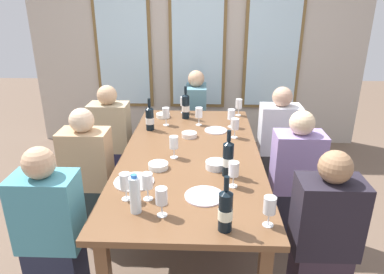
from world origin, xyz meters
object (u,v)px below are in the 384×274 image
seated_person_6 (196,119)px  wine_glass_11 (270,206)px  wine_glass_4 (174,143)px  seated_person_5 (295,181)px  tasting_bowl_0 (158,166)px  seated_person_4 (89,177)px  wine_glass_8 (231,115)px  wine_bottle_1 (150,118)px  dining_table (191,160)px  wine_glass_0 (125,182)px  wine_glass_1 (184,102)px  seated_person_0 (51,234)px  seated_person_1 (323,240)px  white_plate_2 (204,196)px  wine_glass_9 (147,182)px  wine_bottle_2 (186,106)px  wine_glass_5 (239,105)px  tasting_bowl_3 (216,165)px  white_plate_1 (134,182)px  wine_glass_7 (166,114)px  wine_bottle_0 (225,210)px  wine_glass_2 (234,170)px  wine_glass_3 (161,197)px  white_plate_0 (216,130)px  wine_glass_10 (235,124)px  tasting_bowl_2 (189,135)px  wine_glass_6 (199,113)px  water_bottle (135,195)px  seated_person_2 (111,142)px  wine_bottle_3 (228,158)px  tasting_bowl_1 (163,115)px

seated_person_6 → wine_glass_11: bearing=-79.2°
wine_glass_4 → seated_person_5: (0.96, 0.06, -0.33)m
tasting_bowl_0 → seated_person_4: seated_person_4 is taller
wine_glass_8 → wine_bottle_1: bearing=-172.0°
dining_table → seated_person_4: bearing=-177.1°
wine_glass_0 → wine_glass_1: same height
seated_person_0 → seated_person_1: same height
white_plate_2 → wine_glass_9: wine_glass_9 is taller
wine_bottle_2 → seated_person_5: (0.92, -0.89, -0.34)m
dining_table → wine_glass_8: bearing=60.0°
seated_person_4 → seated_person_6: size_ratio=1.00×
seated_person_1 → wine_glass_0: bearing=176.7°
wine_glass_8 → seated_person_5: (0.48, -0.65, -0.33)m
wine_bottle_2 → wine_glass_5: size_ratio=1.90×
wine_glass_0 → wine_glass_9: (0.13, 0.01, -0.00)m
tasting_bowl_3 → seated_person_6: seated_person_6 is taller
white_plate_1 → seated_person_6: (0.36, 1.95, -0.22)m
wine_glass_7 → wine_bottle_2: bearing=50.5°
dining_table → wine_bottle_0: (0.22, -0.98, 0.19)m
seated_person_1 → wine_bottle_2: bearing=119.5°
wine_bottle_1 → wine_glass_2: 1.24m
wine_bottle_1 → tasting_bowl_3: bearing=-52.5°
wine_glass_3 → wine_glass_8: size_ratio=1.00×
wine_glass_8 → seated_person_0: bearing=-130.4°
white_plate_0 → wine_glass_3: (-0.34, -1.37, 0.12)m
wine_glass_3 → wine_glass_10: bearing=67.7°
white_plate_0 → tasting_bowl_3: size_ratio=1.38×
white_plate_1 → wine_glass_5: size_ratio=1.54×
wine_bottle_0 → tasting_bowl_0: bearing=122.2°
wine_glass_1 → seated_person_0: size_ratio=0.16×
wine_glass_2 → dining_table: bearing=119.6°
tasting_bowl_0 → tasting_bowl_2: same height
wine_glass_7 → seated_person_0: (-0.57, -1.42, -0.33)m
wine_glass_8 → wine_glass_9: 1.43m
wine_glass_0 → seated_person_0: (-0.47, -0.08, -0.34)m
wine_glass_1 → wine_glass_6: 0.41m
wine_glass_11 → seated_person_5: 1.03m
wine_bottle_2 → water_bottle: 1.70m
white_plate_2 → wine_bottle_0: wine_bottle_0 is taller
water_bottle → seated_person_5: (1.11, 0.80, -0.33)m
dining_table → seated_person_5: 0.85m
wine_bottle_1 → wine_glass_2: (0.69, -1.03, 0.00)m
white_plate_2 → wine_glass_9: size_ratio=1.41×
wine_glass_8 → seated_person_1: seated_person_1 is taller
wine_bottle_2 → wine_glass_2: wine_bottle_2 is taller
wine_bottle_0 → seated_person_4: (-1.05, 0.94, -0.34)m
wine_glass_5 → wine_glass_10: bearing=-97.8°
wine_glass_3 → seated_person_2: size_ratio=0.16×
wine_glass_0 → wine_bottle_3: bearing=28.0°
tasting_bowl_1 → wine_glass_10: (0.69, -0.53, 0.10)m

